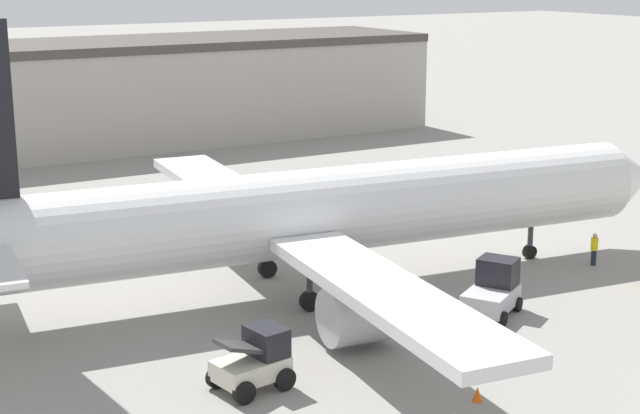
{
  "coord_description": "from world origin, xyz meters",
  "views": [
    {
      "loc": [
        -22.19,
        -37.76,
        14.91
      ],
      "look_at": [
        0.0,
        0.0,
        3.96
      ],
      "focal_mm": 55.0,
      "sensor_mm": 36.0,
      "label": 1
    }
  ],
  "objects_px": {
    "safety_cone_near": "(477,394)",
    "ground_crew_worker": "(594,248)",
    "airplane": "(300,214)",
    "pushback_tug": "(493,290)",
    "belt_loader_truck": "(255,361)"
  },
  "relations": [
    {
      "from": "ground_crew_worker",
      "to": "belt_loader_truck",
      "type": "relative_size",
      "value": 0.58
    },
    {
      "from": "pushback_tug",
      "to": "airplane",
      "type": "bearing_deg",
      "value": 100.41
    },
    {
      "from": "safety_cone_near",
      "to": "ground_crew_worker",
      "type": "bearing_deg",
      "value": 31.8
    },
    {
      "from": "ground_crew_worker",
      "to": "pushback_tug",
      "type": "xyz_separation_m",
      "value": [
        -8.96,
        -2.78,
        0.16
      ]
    },
    {
      "from": "ground_crew_worker",
      "to": "pushback_tug",
      "type": "distance_m",
      "value": 9.38
    },
    {
      "from": "belt_loader_truck",
      "to": "pushback_tug",
      "type": "distance_m",
      "value": 12.59
    },
    {
      "from": "ground_crew_worker",
      "to": "belt_loader_truck",
      "type": "distance_m",
      "value": 21.9
    },
    {
      "from": "airplane",
      "to": "pushback_tug",
      "type": "relative_size",
      "value": 11.82
    },
    {
      "from": "airplane",
      "to": "safety_cone_near",
      "type": "xyz_separation_m",
      "value": [
        -0.43,
        -13.44,
        -3.44
      ]
    },
    {
      "from": "airplane",
      "to": "ground_crew_worker",
      "type": "relative_size",
      "value": 24.41
    },
    {
      "from": "airplane",
      "to": "safety_cone_near",
      "type": "height_order",
      "value": "airplane"
    },
    {
      "from": "ground_crew_worker",
      "to": "safety_cone_near",
      "type": "relative_size",
      "value": 3.04
    },
    {
      "from": "belt_loader_truck",
      "to": "pushback_tug",
      "type": "xyz_separation_m",
      "value": [
        12.47,
        1.7,
        0.01
      ]
    },
    {
      "from": "airplane",
      "to": "ground_crew_worker",
      "type": "height_order",
      "value": "airplane"
    },
    {
      "from": "ground_crew_worker",
      "to": "belt_loader_truck",
      "type": "bearing_deg",
      "value": 81.58
    }
  ]
}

